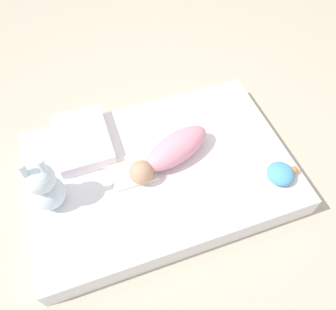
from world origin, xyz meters
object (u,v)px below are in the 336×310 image
swaddled_baby (171,152)px  bunny_plush (45,187)px  turtle_plush (281,173)px  pillow (83,140)px

swaddled_baby → bunny_plush: (-0.62, -0.04, 0.07)m
turtle_plush → swaddled_baby: bearing=149.4°
swaddled_baby → bunny_plush: size_ratio=1.46×
turtle_plush → bunny_plush: bearing=167.6°
swaddled_baby → bunny_plush: bearing=-16.5°
bunny_plush → turtle_plush: size_ratio=1.97×
swaddled_baby → pillow: 0.49m
swaddled_baby → turtle_plush: size_ratio=2.88×
pillow → swaddled_baby: bearing=-31.5°
swaddled_baby → turtle_plush: swaddled_baby is taller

